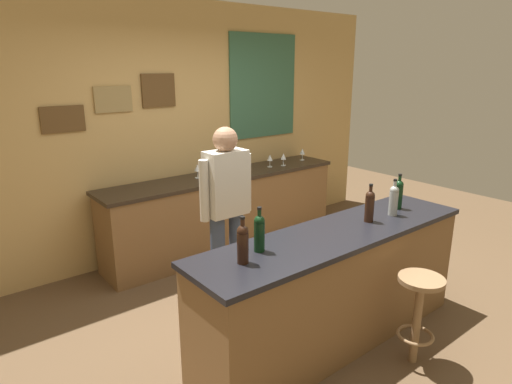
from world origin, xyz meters
The scene contains 16 objects.
ground_plane centered at (0.00, 0.00, 0.00)m, with size 10.00×10.00×0.00m, color brown.
back_wall centered at (0.02, 2.03, 1.42)m, with size 6.00×0.09×2.80m.
bar_counter centered at (0.00, -0.40, 0.46)m, with size 2.43×0.60×0.92m.
side_counter centered at (0.40, 1.65, 0.45)m, with size 2.96×0.56×0.90m.
bartender centered at (-0.32, 0.58, 0.94)m, with size 0.52×0.21×1.62m.
bar_stool centered at (0.27, -0.95, 0.46)m, with size 0.32×0.32×0.68m.
wine_bottle_a centered at (-0.87, -0.39, 1.06)m, with size 0.07×0.07×0.31m.
wine_bottle_b centered at (-0.68, -0.31, 1.06)m, with size 0.07×0.07×0.31m.
wine_bottle_c centered at (0.36, -0.40, 1.06)m, with size 0.07×0.07×0.31m.
wine_bottle_d centered at (0.63, -0.43, 1.06)m, with size 0.07×0.07×0.31m.
wine_bottle_e centered at (0.82, -0.35, 1.06)m, with size 0.07×0.07×0.31m.
wine_glass_a centered at (0.07, 1.70, 1.01)m, with size 0.07×0.07×0.16m.
wine_glass_b centered at (1.06, 1.62, 1.01)m, with size 0.07×0.07×0.16m.
wine_glass_c centered at (1.24, 1.57, 1.01)m, with size 0.07×0.07×0.16m.
wine_glass_d centered at (1.65, 1.66, 1.01)m, with size 0.07×0.07×0.16m.
coffee_mug centered at (0.39, 1.71, 0.95)m, with size 0.12×0.08×0.09m.
Camera 1 is at (-2.36, -2.39, 2.10)m, focal length 30.74 mm.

